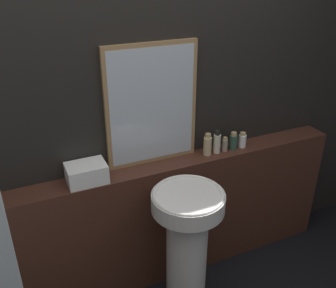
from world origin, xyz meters
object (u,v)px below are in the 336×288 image
object	(u,v)px
pedestal_sink	(187,245)
hand_soap_bottle	(242,140)
shampoo_bottle	(207,145)
body_wash_bottle	(233,141)
conditioner_bottle	(217,143)
towel_stack	(87,173)
mirror	(152,106)
lotion_bottle	(225,144)

from	to	relation	value
pedestal_sink	hand_soap_bottle	world-z (taller)	hand_soap_bottle
shampoo_bottle	body_wash_bottle	distance (m)	0.21
conditioner_bottle	body_wash_bottle	distance (m)	0.14
towel_stack	conditioner_bottle	bearing A→B (deg)	0.00
conditioner_bottle	body_wash_bottle	world-z (taller)	conditioner_bottle
mirror	body_wash_bottle	world-z (taller)	mirror
conditioner_bottle	lotion_bottle	size ratio (longest dim) A/B	1.60
towel_stack	conditioner_bottle	xyz separation A→B (m)	(0.90, 0.00, 0.02)
towel_stack	hand_soap_bottle	bearing A→B (deg)	0.00
towel_stack	lotion_bottle	world-z (taller)	towel_stack
mirror	towel_stack	world-z (taller)	mirror
shampoo_bottle	conditioner_bottle	bearing A→B (deg)	0.00
shampoo_bottle	hand_soap_bottle	world-z (taller)	shampoo_bottle
mirror	hand_soap_bottle	xyz separation A→B (m)	(0.65, -0.07, -0.33)
shampoo_bottle	pedestal_sink	bearing A→B (deg)	-132.01
pedestal_sink	towel_stack	size ratio (longest dim) A/B	4.00
mirror	shampoo_bottle	bearing A→B (deg)	-11.52
towel_stack	pedestal_sink	bearing A→B (deg)	-37.33
towel_stack	lotion_bottle	xyz separation A→B (m)	(0.96, 0.00, -0.01)
body_wash_bottle	lotion_bottle	bearing A→B (deg)	180.00
lotion_bottle	hand_soap_bottle	bearing A→B (deg)	0.00
towel_stack	conditioner_bottle	world-z (taller)	conditioner_bottle
pedestal_sink	lotion_bottle	bearing A→B (deg)	38.14
shampoo_bottle	hand_soap_bottle	xyz separation A→B (m)	(0.28, 0.00, -0.02)
pedestal_sink	body_wash_bottle	xyz separation A→B (m)	(0.54, 0.37, 0.43)
mirror	hand_soap_bottle	size ratio (longest dim) A/B	6.96
conditioner_bottle	body_wash_bottle	size ratio (longest dim) A/B	1.30
pedestal_sink	lotion_bottle	world-z (taller)	lotion_bottle
lotion_bottle	body_wash_bottle	size ratio (longest dim) A/B	0.81
towel_stack	body_wash_bottle	xyz separation A→B (m)	(1.03, 0.00, 0.00)
body_wash_bottle	shampoo_bottle	bearing A→B (deg)	180.00
conditioner_bottle	hand_soap_bottle	world-z (taller)	conditioner_bottle
mirror	conditioner_bottle	size ratio (longest dim) A/B	4.71
pedestal_sink	shampoo_bottle	world-z (taller)	shampoo_bottle
body_wash_bottle	hand_soap_bottle	xyz separation A→B (m)	(0.08, 0.00, -0.01)
shampoo_bottle	lotion_bottle	distance (m)	0.14
conditioner_bottle	body_wash_bottle	xyz separation A→B (m)	(0.13, -0.00, -0.02)
towel_stack	lotion_bottle	distance (m)	0.96
pedestal_sink	conditioner_bottle	world-z (taller)	conditioner_bottle
mirror	lotion_bottle	bearing A→B (deg)	-8.41
conditioner_bottle	lotion_bottle	world-z (taller)	conditioner_bottle
conditioner_bottle	towel_stack	bearing A→B (deg)	-180.00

